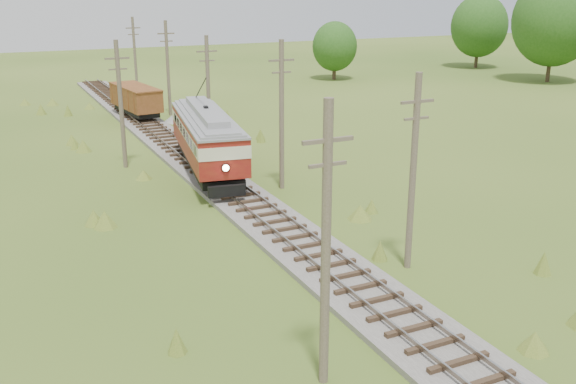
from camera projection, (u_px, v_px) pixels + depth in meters
railbed_main at (217, 179)px, 40.85m from camera, size 3.60×96.00×0.57m
streetcar at (207, 135)px, 41.44m from camera, size 5.09×13.16×5.95m
gondola at (136, 99)px, 59.45m from camera, size 3.41×7.99×2.57m
gravel_pile at (186, 114)px, 59.12m from camera, size 3.77×4.00×1.37m
utility_pole_r_2 at (413, 171)px, 27.15m from camera, size 1.60×0.30×8.60m
utility_pole_r_3 at (282, 114)px, 38.22m from camera, size 1.60×0.30×9.00m
utility_pole_r_4 at (208, 89)px, 49.40m from camera, size 1.60×0.30×8.40m
utility_pole_r_5 at (168, 67)px, 60.66m from camera, size 1.60×0.30×8.90m
utility_pole_r_6 at (135, 56)px, 71.78m from camera, size 1.60×0.30×8.70m
utility_pole_l_a at (326, 246)px, 18.86m from camera, size 1.60×0.30×9.00m
utility_pole_l_b at (121, 104)px, 42.86m from camera, size 1.60×0.30×8.60m
tree_right_4 at (555, 21)px, 81.28m from camera, size 10.50×10.50×13.53m
tree_right_5 at (479, 26)px, 96.32m from camera, size 8.40×8.40×10.82m
tree_mid_b at (335, 46)px, 84.52m from camera, size 5.88×5.88×7.57m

